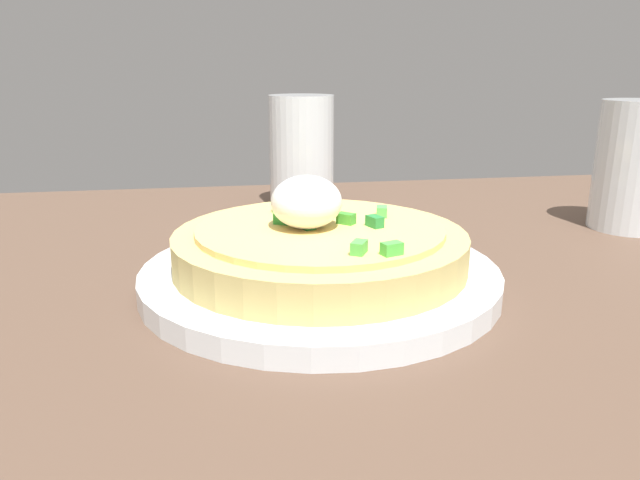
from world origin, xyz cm
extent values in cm
cube|color=brown|center=(0.00, 0.00, 1.41)|extent=(103.53, 65.92, 2.83)
cylinder|color=white|center=(1.03, -6.50, 3.62)|extent=(26.36, 26.36, 1.59)
cylinder|color=tan|center=(1.03, -6.50, 5.73)|extent=(21.46, 21.46, 2.62)
cylinder|color=#EFC66E|center=(1.03, -6.50, 7.26)|extent=(18.08, 18.08, 0.45)
ellipsoid|color=white|center=(-0.04, -6.77, 9.38)|extent=(5.10, 5.10, 3.79)
cube|color=green|center=(2.37, -13.33, 7.89)|extent=(1.32, 1.51, 0.80)
cube|color=green|center=(-1.57, -5.45, 7.89)|extent=(1.51, 1.31, 0.80)
cube|color=green|center=(3.03, -6.18, 7.89)|extent=(1.48, 1.45, 0.80)
cube|color=#28823A|center=(4.90, -7.36, 7.89)|extent=(1.23, 1.49, 0.80)
cube|color=#50B351|center=(6.19, -4.49, 7.89)|extent=(1.10, 1.44, 0.80)
cube|color=green|center=(4.31, -13.90, 7.89)|extent=(1.46, 1.16, 0.80)
cube|color=#2A7C38|center=(0.62, -1.62, 7.89)|extent=(1.50, 1.43, 0.80)
cube|color=#4DB94D|center=(-1.41, -1.72, 7.89)|extent=(1.29, 0.82, 0.80)
cube|color=#2A8539|center=(-0.48, -7.01, 7.89)|extent=(1.23, 1.49, 0.80)
cylinder|color=silver|center=(3.13, 19.62, 9.19)|extent=(7.38, 7.38, 12.71)
cylinder|color=#B66022|center=(3.13, 19.62, 8.54)|extent=(6.49, 6.49, 10.62)
cylinder|color=silver|center=(34.51, 4.75, 9.18)|extent=(7.68, 7.68, 12.70)
cylinder|color=#B46323|center=(34.51, 4.75, 8.00)|extent=(6.76, 6.76, 9.54)
camera|label=1|loc=(-5.60, -47.34, 18.74)|focal=33.05mm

